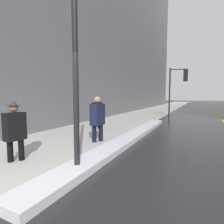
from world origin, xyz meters
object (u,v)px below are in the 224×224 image
Objects in this scene: pedestrian_in_fedora at (15,128)px; pedestrian_with_shoulder_bag at (97,112)px; pedestrian_trailing at (97,117)px; traffic_light_near at (179,82)px; lamp_post at (75,33)px.

pedestrian_in_fedora is 4.69m from pedestrian_with_shoulder_bag.
pedestrian_in_fedora is at bearing -14.21° from pedestrian_trailing.
pedestrian_trailing reaches higher than pedestrian_in_fedora.
traffic_light_near is 11.87m from pedestrian_in_fedora.
pedestrian_trailing is 1.03× the size of pedestrian_with_shoulder_bag.
lamp_post is 2.98× the size of pedestrian_trailing.
lamp_post is 3.22m from pedestrian_trailing.
traffic_light_near is at bearing 172.49° from pedestrian_trailing.
pedestrian_with_shoulder_bag reaches higher than pedestrian_in_fedora.
pedestrian_trailing reaches higher than pedestrian_with_shoulder_bag.
pedestrian_in_fedora is (-1.75, -0.18, -2.06)m from lamp_post.
lamp_post is at bearing 25.24° from pedestrian_trailing.
lamp_post is at bearing 30.43° from pedestrian_with_shoulder_bag.
pedestrian_trailing is (0.85, 2.54, 0.06)m from pedestrian_in_fedora.
pedestrian_with_shoulder_bag is (-3.15, -6.74, -1.87)m from traffic_light_near.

